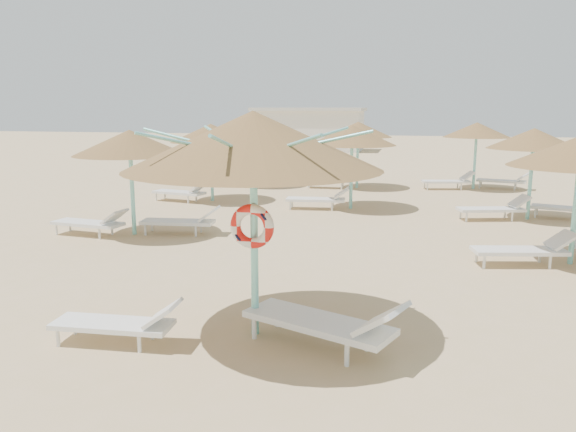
# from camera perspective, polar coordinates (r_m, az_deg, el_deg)

# --- Properties ---
(ground) EXTENTS (120.00, 120.00, 0.00)m
(ground) POSITION_cam_1_polar(r_m,az_deg,el_deg) (8.80, -3.68, -10.90)
(ground) COLOR tan
(ground) RESTS_ON ground
(main_palapa) EXTENTS (3.61, 3.61, 3.23)m
(main_palapa) POSITION_cam_1_polar(r_m,az_deg,el_deg) (7.82, -3.56, 7.59)
(main_palapa) COLOR #7DD8D1
(main_palapa) RESTS_ON ground
(lounger_main_a) EXTENTS (1.84, 0.67, 0.66)m
(lounger_main_a) POSITION_cam_1_polar(r_m,az_deg,el_deg) (8.32, -16.65, -10.36)
(lounger_main_a) COLOR white
(lounger_main_a) RESTS_ON ground
(lounger_main_b) EXTENTS (2.39, 1.49, 0.83)m
(lounger_main_b) POSITION_cam_1_polar(r_m,az_deg,el_deg) (7.79, 4.04, -10.72)
(lounger_main_b) COLOR white
(lounger_main_b) RESTS_ON ground
(palapa_field) EXTENTS (14.74, 13.99, 2.72)m
(palapa_field) POSITION_cam_1_polar(r_m,az_deg,el_deg) (18.61, 6.19, 7.96)
(palapa_field) COLOR #7DD8D1
(palapa_field) RESTS_ON ground
(service_hut) EXTENTS (8.40, 4.40, 3.25)m
(service_hut) POSITION_cam_1_polar(r_m,az_deg,el_deg) (43.65, 2.16, 8.83)
(service_hut) COLOR silver
(service_hut) RESTS_ON ground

